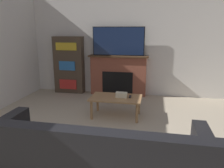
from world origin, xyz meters
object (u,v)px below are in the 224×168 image
object	(u,v)px
tv	(118,41)
coffee_table	(116,99)
couch	(93,164)
bookshelf	(69,65)
fireplace	(118,75)

from	to	relation	value
tv	coffee_table	distance (m)	1.83
couch	bookshelf	bearing A→B (deg)	115.52
couch	bookshelf	world-z (taller)	bookshelf
fireplace	coffee_table	distance (m)	1.53
tv	coffee_table	bearing A→B (deg)	-81.86
fireplace	bookshelf	bearing A→B (deg)	-179.08
tv	couch	size ratio (longest dim) A/B	0.54
fireplace	coffee_table	world-z (taller)	fireplace
tv	bookshelf	xyz separation A→B (m)	(-1.35, -0.00, -0.65)
coffee_table	tv	bearing A→B (deg)	98.14
fireplace	couch	xyz separation A→B (m)	(0.33, -3.54, -0.24)
couch	bookshelf	size ratio (longest dim) A/B	1.61
fireplace	couch	distance (m)	3.56
fireplace	coffee_table	bearing A→B (deg)	-81.96
coffee_table	bookshelf	bearing A→B (deg)	136.52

